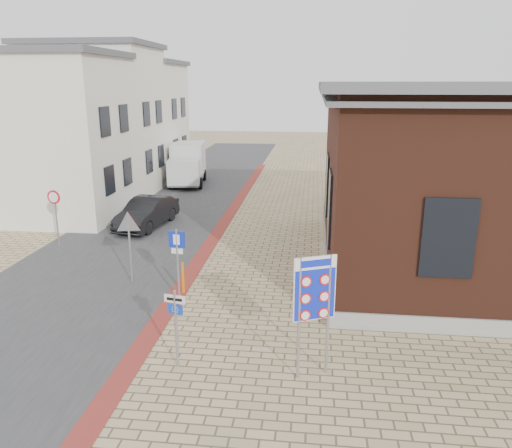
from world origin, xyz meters
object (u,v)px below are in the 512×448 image
at_px(sedan, 147,213).
at_px(box_truck, 187,164).
at_px(border_sign, 315,291).
at_px(essen_sign, 176,318).
at_px(bollard, 183,278).
at_px(parking_sign, 177,253).

height_order(sedan, box_truck, box_truck).
distance_m(box_truck, border_sign, 24.23).
bearing_deg(essen_sign, sedan, 122.04).
bearing_deg(box_truck, sedan, -94.08).
height_order(box_truck, bollard, box_truck).
xyz_separation_m(border_sign, parking_sign, (-4.30, 3.83, -0.57)).
height_order(sedan, bollard, sedan).
relative_size(sedan, parking_sign, 1.81).
distance_m(sedan, border_sign, 14.47).
height_order(border_sign, bollard, border_sign).
xyz_separation_m(box_truck, essen_sign, (5.43, -22.58, -0.10)).
relative_size(border_sign, parking_sign, 1.27).
distance_m(border_sign, essen_sign, 3.41).
bearing_deg(box_truck, bollard, -84.01).
height_order(border_sign, essen_sign, border_sign).
bearing_deg(bollard, sedan, 116.46).
bearing_deg(bollard, border_sign, -45.48).
xyz_separation_m(sedan, box_truck, (-0.67, 10.65, 0.70)).
distance_m(sedan, parking_sign, 8.97).
xyz_separation_m(essen_sign, bollard, (-1.00, 4.37, -0.77)).
distance_m(border_sign, bollard, 6.35).
bearing_deg(parking_sign, bollard, 97.12).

